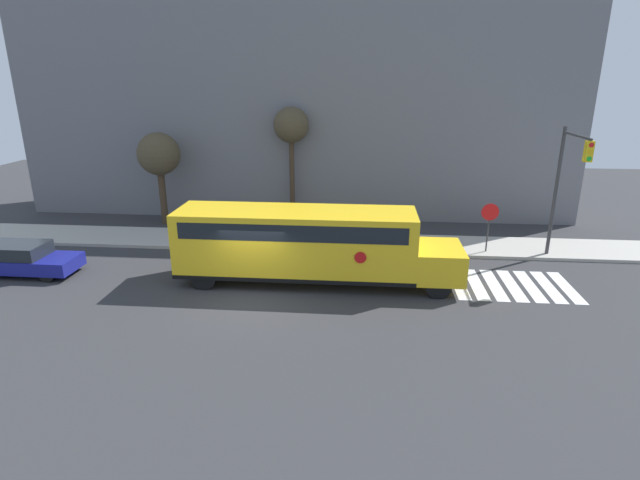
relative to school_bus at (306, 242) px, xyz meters
name	(u,v)px	position (x,y,z in m)	size (l,w,h in m)	color
ground_plane	(252,297)	(-1.87, -1.63, -1.72)	(60.00, 60.00, 0.00)	#333335
sidewalk_strip	(280,241)	(-1.87, 4.87, -1.65)	(44.00, 3.00, 0.15)	#B2ADA3
building_backdrop	(296,96)	(-1.87, 11.37, 5.13)	(32.00, 4.00, 13.70)	slate
crosswalk_stripes	(512,285)	(8.27, 0.37, -1.72)	(4.70, 3.20, 0.01)	white
school_bus	(306,242)	(0.00, 0.00, 0.00)	(11.25, 2.57, 2.98)	yellow
parked_car	(20,259)	(-12.10, -0.22, -1.05)	(4.65, 1.71, 1.33)	navy
stop_sign	(489,220)	(8.03, 4.00, -0.06)	(0.79, 0.10, 2.46)	#38383A
traffic_light	(566,178)	(10.78, 3.15, 2.15)	(0.28, 2.87, 5.94)	#38383A
tree_near_sidewalk	(291,128)	(-1.81, 8.83, 3.57)	(1.95, 1.95, 6.42)	#423323
tree_far_sidewalk	(159,155)	(-8.94, 7.64, 2.14)	(2.31, 2.31, 5.10)	#423323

